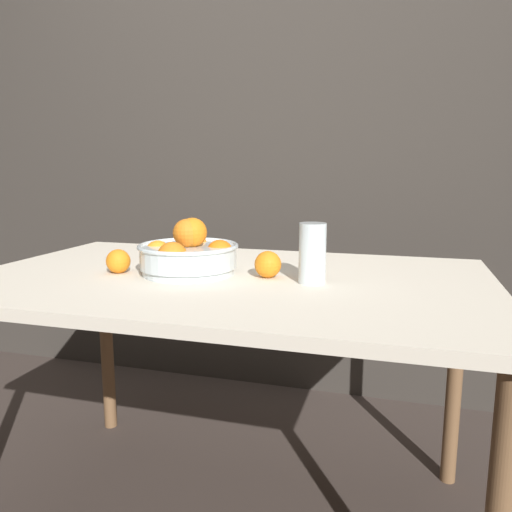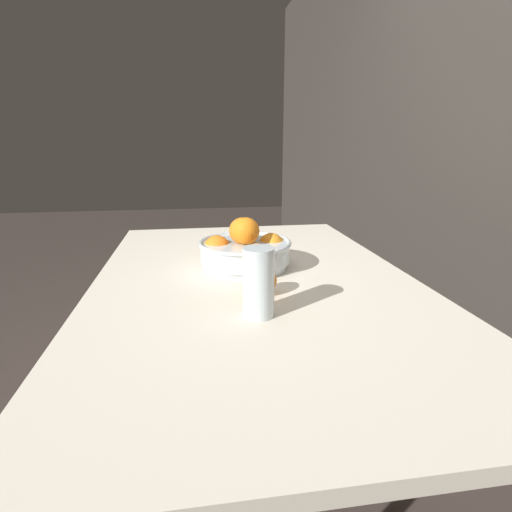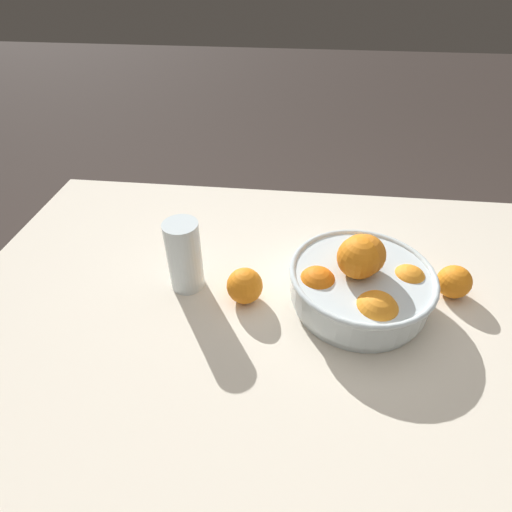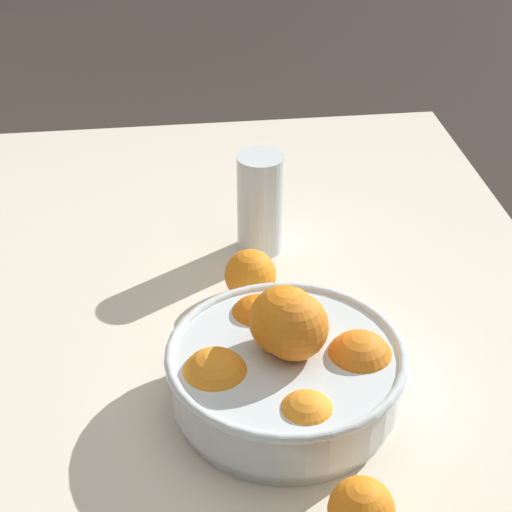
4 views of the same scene
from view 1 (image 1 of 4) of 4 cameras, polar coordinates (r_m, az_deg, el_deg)
back_wall at (r=2.33m, az=4.94°, el=15.88°), size 8.00×0.05×2.60m
dining_table at (r=1.42m, az=-3.32°, el=-5.17°), size 1.44×0.90×0.77m
fruit_bowl at (r=1.42m, az=-7.74°, el=0.23°), size 0.28×0.28×0.16m
juice_glass at (r=1.30m, az=6.46°, el=0.07°), size 0.07×0.07×0.16m
orange_loose_near_bowl at (r=1.36m, az=1.36°, el=-0.97°), size 0.07×0.07×0.07m
orange_loose_front at (r=1.47m, az=-15.47°, el=-0.58°), size 0.07×0.07×0.07m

